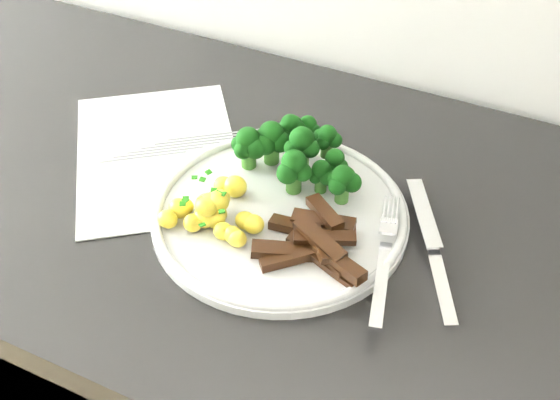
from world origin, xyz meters
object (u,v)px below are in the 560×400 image
object	(u,v)px
potatoes	(214,210)
beef_strips	(316,242)
recipe_paper	(157,153)
knife	(436,264)
plate	(280,213)
broccoli	(297,150)
fork	(384,263)

from	to	relation	value
potatoes	beef_strips	xyz separation A→B (m)	(0.13, 0.01, -0.00)
potatoes	beef_strips	distance (m)	0.13
recipe_paper	knife	xyz separation A→B (m)	(0.39, -0.04, 0.01)
plate	knife	distance (m)	0.19
broccoli	beef_strips	xyz separation A→B (m)	(0.08, -0.11, -0.02)
recipe_paper	potatoes	distance (m)	0.16
knife	potatoes	bearing A→B (deg)	-170.09
plate	knife	world-z (taller)	knife
fork	knife	distance (m)	0.06
knife	broccoli	bearing A→B (deg)	160.01
broccoli	knife	xyz separation A→B (m)	(0.20, -0.07, -0.04)
recipe_paper	potatoes	xyz separation A→B (m)	(0.14, -0.09, 0.02)
plate	beef_strips	xyz separation A→B (m)	(0.06, -0.04, 0.01)
beef_strips	knife	distance (m)	0.13
broccoli	fork	distance (m)	0.19
plate	potatoes	distance (m)	0.08
broccoli	plate	bearing A→B (deg)	-80.02
recipe_paper	knife	distance (m)	0.39
potatoes	knife	world-z (taller)	potatoes
recipe_paper	fork	size ratio (longest dim) A/B	1.81
fork	recipe_paper	bearing A→B (deg)	167.73
recipe_paper	plate	size ratio (longest dim) A/B	1.17
potatoes	knife	xyz separation A→B (m)	(0.25, 0.04, -0.02)
knife	plate	bearing A→B (deg)	-179.94
beef_strips	knife	size ratio (longest dim) A/B	0.67
plate	beef_strips	distance (m)	0.07
beef_strips	fork	bearing A→B (deg)	3.90
potatoes	fork	xyz separation A→B (m)	(0.20, 0.01, -0.01)
potatoes	beef_strips	bearing A→B (deg)	2.92
broccoli	beef_strips	world-z (taller)	broccoli
fork	beef_strips	bearing A→B (deg)	-176.10
plate	potatoes	xyz separation A→B (m)	(-0.06, -0.04, 0.02)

